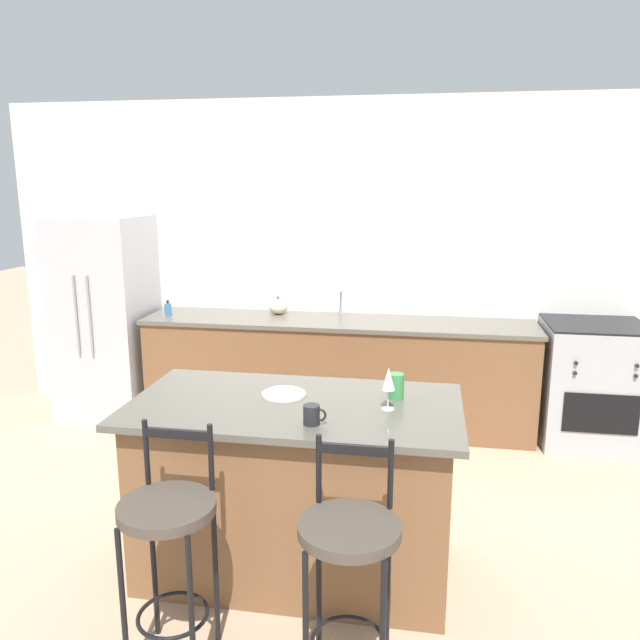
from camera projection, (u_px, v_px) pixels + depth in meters
ground_plane at (330, 440)px, 4.98m from camera, size 18.00×18.00×0.00m
wall_back at (343, 261)px, 5.36m from camera, size 6.00×0.07×2.70m
back_counter at (337, 372)px, 5.25m from camera, size 3.22×0.67×0.91m
sink_faucet at (341, 299)px, 5.31m from camera, size 0.02×0.13×0.22m
kitchen_island at (295, 487)px, 3.24m from camera, size 1.67×0.90×0.93m
refrigerator at (106, 317)px, 5.44m from camera, size 0.74×0.73×1.74m
oven_range at (591, 383)px, 4.87m from camera, size 0.74×0.70×0.96m
bar_stool_near at (169, 534)px, 2.57m from camera, size 0.40×0.40×1.04m
bar_stool_far at (349, 556)px, 2.42m from camera, size 0.40×0.40×1.04m
dinner_plate at (283, 394)px, 3.25m from camera, size 0.23×0.23×0.02m
wine_glass at (388, 380)px, 3.02m from camera, size 0.07×0.07×0.22m
coffee_mug at (312, 415)px, 2.85m from camera, size 0.11×0.08×0.09m
tumbler_cup at (396, 386)px, 3.19m from camera, size 0.08×0.08×0.13m
pumpkin_decoration at (278, 307)px, 5.35m from camera, size 0.16×0.16×0.15m
soap_bottle at (168, 309)px, 5.28m from camera, size 0.06×0.06×0.13m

